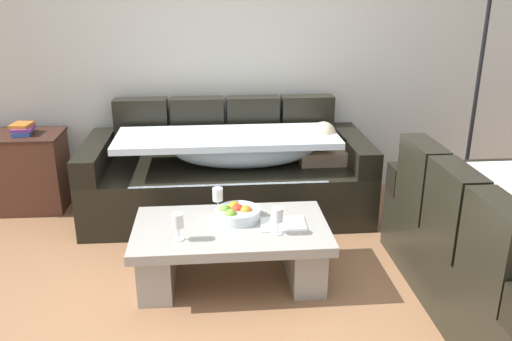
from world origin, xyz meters
The scene contains 13 objects.
ground_plane centered at (0.00, 0.00, 0.00)m, with size 14.00×14.00×0.00m, color #916443.
back_wall centered at (0.00, 2.15, 1.35)m, with size 9.00×0.10×2.70m, color beige.
couch_along_wall centered at (-0.11, 1.62, 0.33)m, with size 2.23×0.92×0.88m.
couch_near_window centered at (1.38, 0.12, 0.33)m, with size 0.92×1.73×0.88m.
coffee_table centered at (-0.16, 0.56, 0.24)m, with size 1.20×0.68×0.38m.
fruit_bowl centered at (-0.12, 0.66, 0.42)m, with size 0.28×0.28×0.10m.
wine_glass_near_left centered at (-0.47, 0.41, 0.50)m, with size 0.07×0.07×0.17m.
wine_glass_near_right centered at (0.11, 0.44, 0.50)m, with size 0.07×0.07×0.17m.
wine_glass_far_back centered at (-0.23, 0.78, 0.50)m, with size 0.07×0.07×0.17m.
open_magazine centered at (0.16, 0.55, 0.39)m, with size 0.28×0.21×0.01m, color white.
side_cabinet centered at (-1.84, 1.85, 0.32)m, with size 0.72×0.44×0.64m.
book_stack_on_cabinet centered at (-1.77, 1.85, 0.68)m, with size 0.18×0.23×0.09m.
floor_lamp centered at (1.82, 1.61, 1.12)m, with size 0.33×0.31×1.95m.
Camera 1 is at (-0.26, -2.38, 1.82)m, focal length 37.14 mm.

